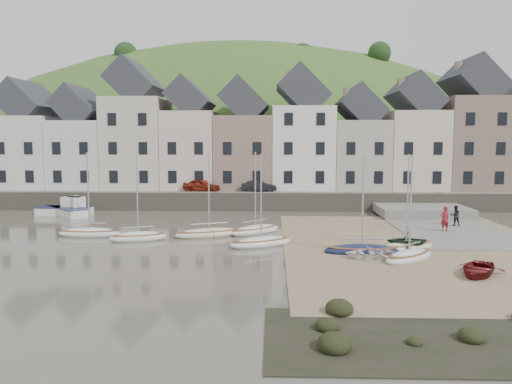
{
  "coord_description": "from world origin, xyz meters",
  "views": [
    {
      "loc": [
        1.27,
        -32.17,
        7.01
      ],
      "look_at": [
        0.0,
        6.0,
        3.0
      ],
      "focal_mm": 35.18,
      "sensor_mm": 36.0,
      "label": 1
    }
  ],
  "objects_px": {
    "car_right": "(259,186)",
    "car_left": "(202,185)",
    "rowboat_green": "(407,240)",
    "rowboat_white": "(369,253)",
    "sailboat_0": "(90,233)",
    "rowboat_red": "(478,269)",
    "person_dark": "(455,215)",
    "person_red": "(445,219)"
  },
  "relations": [
    {
      "from": "sailboat_0",
      "to": "rowboat_green",
      "type": "relative_size",
      "value": 2.52
    },
    {
      "from": "person_red",
      "to": "car_left",
      "type": "xyz_separation_m",
      "value": [
        -20.39,
        13.88,
        1.19
      ]
    },
    {
      "from": "rowboat_green",
      "to": "person_red",
      "type": "height_order",
      "value": "person_red"
    },
    {
      "from": "car_right",
      "to": "rowboat_red",
      "type": "bearing_deg",
      "value": -169.74
    },
    {
      "from": "person_dark",
      "to": "rowboat_green",
      "type": "bearing_deg",
      "value": 53.63
    },
    {
      "from": "car_left",
      "to": "rowboat_red",
      "type": "bearing_deg",
      "value": -127.1
    },
    {
      "from": "rowboat_green",
      "to": "car_right",
      "type": "distance_m",
      "value": 22.65
    },
    {
      "from": "rowboat_green",
      "to": "person_dark",
      "type": "xyz_separation_m",
      "value": [
        6.19,
        8.93,
        0.22
      ]
    },
    {
      "from": "rowboat_white",
      "to": "car_left",
      "type": "distance_m",
      "value": 26.1
    },
    {
      "from": "car_left",
      "to": "rowboat_white",
      "type": "bearing_deg",
      "value": -131.35
    },
    {
      "from": "rowboat_white",
      "to": "car_left",
      "type": "bearing_deg",
      "value": -159.26
    },
    {
      "from": "rowboat_white",
      "to": "person_dark",
      "type": "height_order",
      "value": "person_dark"
    },
    {
      "from": "person_red",
      "to": "car_right",
      "type": "height_order",
      "value": "car_right"
    },
    {
      "from": "rowboat_white",
      "to": "rowboat_green",
      "type": "xyz_separation_m",
      "value": [
        2.76,
        2.17,
        0.36
      ]
    },
    {
      "from": "car_left",
      "to": "car_right",
      "type": "height_order",
      "value": "car_left"
    },
    {
      "from": "rowboat_red",
      "to": "car_left",
      "type": "xyz_separation_m",
      "value": [
        -17.95,
        26.13,
        1.86
      ]
    },
    {
      "from": "rowboat_green",
      "to": "car_left",
      "type": "xyz_separation_m",
      "value": [
        -15.87,
        20.31,
        1.54
      ]
    },
    {
      "from": "rowboat_white",
      "to": "car_right",
      "type": "bearing_deg",
      "value": -171.87
    },
    {
      "from": "car_left",
      "to": "person_dark",
      "type": "bearing_deg",
      "value": -98.89
    },
    {
      "from": "sailboat_0",
      "to": "rowboat_red",
      "type": "relative_size",
      "value": 1.95
    },
    {
      "from": "rowboat_white",
      "to": "person_dark",
      "type": "xyz_separation_m",
      "value": [
        8.95,
        11.1,
        0.57
      ]
    },
    {
      "from": "rowboat_white",
      "to": "car_left",
      "type": "xyz_separation_m",
      "value": [
        -13.11,
        22.49,
        1.89
      ]
    },
    {
      "from": "rowboat_red",
      "to": "car_right",
      "type": "height_order",
      "value": "car_right"
    },
    {
      "from": "person_red",
      "to": "car_right",
      "type": "relative_size",
      "value": 0.53
    },
    {
      "from": "person_dark",
      "to": "car_right",
      "type": "height_order",
      "value": "car_right"
    },
    {
      "from": "person_dark",
      "to": "car_right",
      "type": "bearing_deg",
      "value": -36.91
    },
    {
      "from": "sailboat_0",
      "to": "rowboat_white",
      "type": "bearing_deg",
      "value": -18.46
    },
    {
      "from": "person_dark",
      "to": "car_left",
      "type": "distance_m",
      "value": 24.86
    },
    {
      "from": "person_red",
      "to": "rowboat_red",
      "type": "bearing_deg",
      "value": 63.33
    },
    {
      "from": "rowboat_red",
      "to": "car_left",
      "type": "relative_size",
      "value": 0.84
    },
    {
      "from": "rowboat_white",
      "to": "sailboat_0",
      "type": "bearing_deg",
      "value": -117.96
    },
    {
      "from": "person_red",
      "to": "person_dark",
      "type": "distance_m",
      "value": 3.01
    },
    {
      "from": "car_right",
      "to": "car_left",
      "type": "bearing_deg",
      "value": 75.61
    },
    {
      "from": "rowboat_white",
      "to": "car_right",
      "type": "relative_size",
      "value": 0.82
    },
    {
      "from": "rowboat_red",
      "to": "person_red",
      "type": "distance_m",
      "value": 12.51
    },
    {
      "from": "sailboat_0",
      "to": "person_dark",
      "type": "height_order",
      "value": "sailboat_0"
    },
    {
      "from": "rowboat_green",
      "to": "car_right",
      "type": "bearing_deg",
      "value": -156.53
    },
    {
      "from": "car_left",
      "to": "car_right",
      "type": "relative_size",
      "value": 1.08
    },
    {
      "from": "sailboat_0",
      "to": "person_dark",
      "type": "relative_size",
      "value": 3.86
    },
    {
      "from": "sailboat_0",
      "to": "car_right",
      "type": "distance_m",
      "value": 20.13
    },
    {
      "from": "sailboat_0",
      "to": "person_red",
      "type": "bearing_deg",
      "value": 4.9
    },
    {
      "from": "rowboat_green",
      "to": "rowboat_white",
      "type": "bearing_deg",
      "value": -54.35
    }
  ]
}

